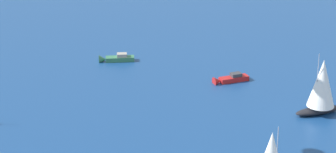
% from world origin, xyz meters
% --- Properties ---
extents(sailboat_inshore, '(11.15, 6.81, 13.94)m').
position_xyz_m(sailboat_inshore, '(-44.76, -11.07, 6.36)').
color(sailboat_inshore, black).
rests_on(sailboat_inshore, ground_plane).
extents(motorboat_offshore, '(9.17, 3.63, 2.59)m').
position_xyz_m(motorboat_offshore, '(-38.18, -35.92, 0.70)').
color(motorboat_offshore, '#B21E1E').
rests_on(motorboat_offshore, ground_plane).
extents(motorboat_outer_ring_a, '(9.34, 5.98, 2.67)m').
position_xyz_m(motorboat_outer_ring_a, '(-20.52, -62.66, 0.72)').
color(motorboat_outer_ring_a, '#33704C').
rests_on(motorboat_outer_ring_a, ground_plane).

